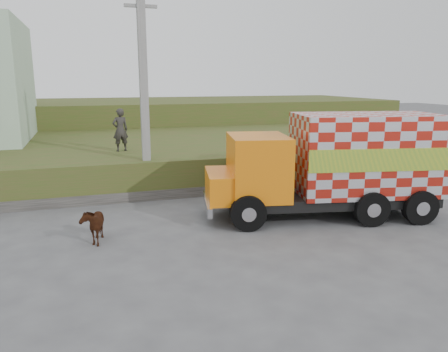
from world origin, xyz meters
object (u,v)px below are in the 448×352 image
object	(u,v)px
cargo_truck	(335,165)
utility_pole	(144,93)
pedestrian	(120,130)
cow	(93,224)

from	to	relation	value
cargo_truck	utility_pole	bearing A→B (deg)	153.92
utility_pole	cargo_truck	distance (m)	7.55
cargo_truck	pedestrian	distance (m)	9.48
cargo_truck	pedestrian	bearing A→B (deg)	144.53
utility_pole	pedestrian	size ratio (longest dim) A/B	4.28
cargo_truck	cow	distance (m)	8.00
cargo_truck	cow	xyz separation A→B (m)	(-7.90, -0.10, -1.25)
utility_pole	pedestrian	world-z (taller)	utility_pole
utility_pole	cow	size ratio (longest dim) A/B	6.29
cow	pedestrian	bearing A→B (deg)	86.12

